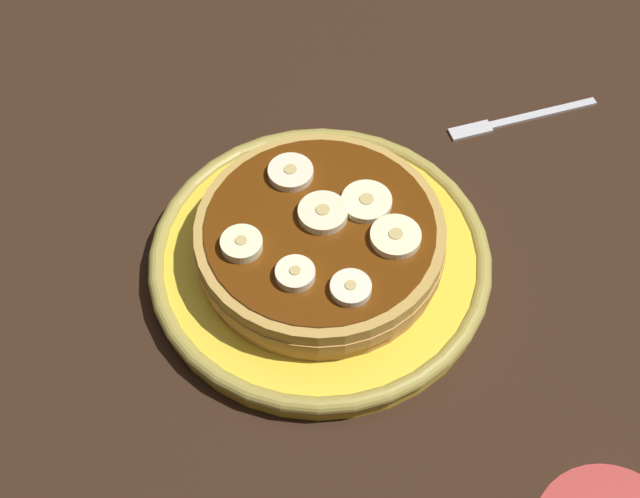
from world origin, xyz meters
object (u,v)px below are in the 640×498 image
(plate, at_px, (320,260))
(banana_slice_0, at_px, (324,214))
(banana_slice_6, at_px, (395,241))
(fork, at_px, (515,119))
(banana_slice_5, at_px, (351,289))
(banana_slice_3, at_px, (295,274))
(banana_slice_4, at_px, (366,202))
(banana_slice_2, at_px, (242,245))
(pancake_stack, at_px, (325,243))
(banana_slice_1, at_px, (291,173))

(plate, bearing_deg, banana_slice_0, 175.93)
(banana_slice_6, xyz_separation_m, fork, (-0.18, 0.07, -0.05))
(banana_slice_0, height_order, banana_slice_5, same)
(banana_slice_3, xyz_separation_m, fork, (-0.22, 0.13, -0.05))
(banana_slice_4, bearing_deg, banana_slice_0, -58.51)
(banana_slice_5, height_order, banana_slice_6, same)
(banana_slice_0, distance_m, banana_slice_2, 0.06)
(plate, height_order, banana_slice_2, banana_slice_2)
(pancake_stack, bearing_deg, plate, -101.19)
(plate, height_order, banana_slice_0, banana_slice_0)
(banana_slice_4, distance_m, banana_slice_5, 0.07)
(plate, bearing_deg, banana_slice_4, 133.11)
(banana_slice_1, distance_m, banana_slice_5, 0.11)
(banana_slice_0, height_order, banana_slice_6, same)
(banana_slice_2, distance_m, banana_slice_6, 0.10)
(plate, distance_m, pancake_stack, 0.02)
(pancake_stack, relative_size, banana_slice_0, 5.26)
(banana_slice_0, bearing_deg, banana_slice_4, 121.49)
(banana_slice_1, bearing_deg, banana_slice_4, 75.73)
(banana_slice_0, height_order, banana_slice_1, same)
(plate, xyz_separation_m, banana_slice_5, (0.05, 0.03, 0.04))
(fork, bearing_deg, banana_slice_5, -23.10)
(plate, relative_size, banana_slice_6, 7.06)
(banana_slice_3, xyz_separation_m, banana_slice_6, (-0.04, 0.06, -0.00))
(banana_slice_5, xyz_separation_m, banana_slice_6, (-0.04, 0.02, -0.00))
(banana_slice_1, distance_m, banana_slice_4, 0.06)
(banana_slice_3, bearing_deg, banana_slice_0, 171.36)
(banana_slice_5, relative_size, fork, 0.23)
(banana_slice_0, xyz_separation_m, banana_slice_3, (0.05, -0.01, 0.00))
(fork, bearing_deg, banana_slice_2, -40.30)
(banana_slice_1, bearing_deg, banana_slice_5, 34.60)
(banana_slice_3, bearing_deg, banana_slice_2, -111.31)
(banana_slice_3, distance_m, banana_slice_5, 0.04)
(banana_slice_3, xyz_separation_m, banana_slice_4, (-0.07, 0.04, -0.00))
(plate, xyz_separation_m, banana_slice_4, (-0.03, 0.03, 0.04))
(banana_slice_2, relative_size, banana_slice_5, 1.05)
(banana_slice_0, relative_size, banana_slice_3, 1.30)
(banana_slice_0, xyz_separation_m, fork, (-0.17, 0.13, -0.05))
(banana_slice_4, xyz_separation_m, banana_slice_5, (0.07, 0.00, 0.00))
(pancake_stack, bearing_deg, banana_slice_6, 87.51)
(plate, distance_m, banana_slice_0, 0.04)
(banana_slice_3, relative_size, fork, 0.23)
(banana_slice_2, bearing_deg, fork, 139.70)
(banana_slice_2, xyz_separation_m, banana_slice_3, (0.02, 0.04, -0.00))
(banana_slice_2, bearing_deg, banana_slice_4, 125.42)
(fork, bearing_deg, pancake_stack, -34.51)
(plate, relative_size, banana_slice_0, 7.10)
(banana_slice_4, height_order, banana_slice_5, same)
(plate, height_order, banana_slice_3, banana_slice_3)
(banana_slice_0, distance_m, banana_slice_4, 0.03)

